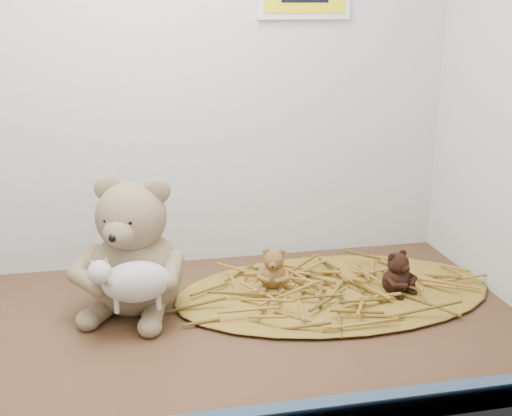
{
  "coord_description": "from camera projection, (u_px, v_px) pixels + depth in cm",
  "views": [
    {
      "loc": [
        -5.05,
        -94.64,
        50.81
      ],
      "look_at": [
        15.08,
        2.72,
        19.38
      ],
      "focal_mm": 45.0,
      "sensor_mm": 36.0,
      "label": 1
    }
  ],
  "objects": [
    {
      "name": "alcove_shell",
      "position": [
        153.0,
        45.0,
        1.0
      ],
      "size": [
        120.4,
        60.2,
        90.4
      ],
      "color": "#3D2715",
      "rests_on": "ground"
    },
    {
      "name": "straw_bed",
      "position": [
        334.0,
        291.0,
        1.18
      ],
      "size": [
        59.21,
        34.38,
        1.15
      ],
      "primitive_type": "ellipsoid",
      "color": "brown",
      "rests_on": "shelf_floor"
    },
    {
      "name": "main_teddy",
      "position": [
        134.0,
        246.0,
        1.09
      ],
      "size": [
        25.98,
        26.53,
        24.02
      ],
      "primitive_type": null,
      "rotation": [
        0.0,
        0.0,
        -0.42
      ],
      "color": "#907F58",
      "rests_on": "shelf_floor"
    },
    {
      "name": "toy_lamb",
      "position": [
        137.0,
        282.0,
        1.01
      ],
      "size": [
        14.3,
        8.73,
        9.24
      ],
      "primitive_type": null,
      "color": "beige",
      "rests_on": "main_teddy"
    },
    {
      "name": "mini_teddy_tan",
      "position": [
        274.0,
        267.0,
        1.18
      ],
      "size": [
        7.88,
        8.1,
        7.65
      ],
      "primitive_type": null,
      "rotation": [
        0.0,
        0.0,
        -0.31
      ],
      "color": "brown",
      "rests_on": "straw_bed"
    },
    {
      "name": "mini_teddy_brown",
      "position": [
        397.0,
        271.0,
        1.16
      ],
      "size": [
        8.63,
        8.81,
        7.95
      ],
      "primitive_type": null,
      "rotation": [
        0.0,
        0.0,
        0.42
      ],
      "color": "black",
      "rests_on": "straw_bed"
    }
  ]
}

